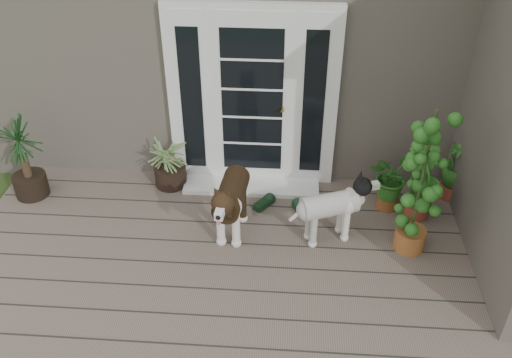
{
  "coord_description": "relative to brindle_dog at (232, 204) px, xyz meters",
  "views": [
    {
      "loc": [
        0.23,
        -2.9,
        3.97
      ],
      "look_at": [
        -0.1,
        1.75,
        0.7
      ],
      "focal_mm": 38.49,
      "sensor_mm": 36.0,
      "label": 1
    }
  ],
  "objects": [
    {
      "name": "deck",
      "position": [
        0.34,
        -1.17,
        -0.43
      ],
      "size": [
        6.2,
        4.6,
        0.12
      ],
      "primitive_type": "cube",
      "color": "#6B5B4C",
      "rests_on": "ground"
    },
    {
      "name": "clog_right",
      "position": [
        0.31,
        0.48,
        -0.32
      ],
      "size": [
        0.31,
        0.35,
        0.1
      ],
      "primitive_type": null,
      "rotation": [
        0.0,
        0.0,
        -0.65
      ],
      "color": "black",
      "rests_on": "deck"
    },
    {
      "name": "door_unit",
      "position": [
        0.14,
        1.03,
        0.7
      ],
      "size": [
        1.9,
        0.14,
        2.15
      ],
      "primitive_type": "cube",
      "color": "white",
      "rests_on": "deck"
    },
    {
      "name": "clog_left",
      "position": [
        0.72,
        0.4,
        -0.33
      ],
      "size": [
        0.26,
        0.35,
        0.09
      ],
      "primitive_type": null,
      "rotation": [
        0.0,
        0.0,
        0.39
      ],
      "color": "#14331C",
      "rests_on": "deck"
    },
    {
      "name": "herb_c",
      "position": [
        2.48,
        0.83,
        -0.06
      ],
      "size": [
        0.42,
        0.42,
        0.63
      ],
      "primitive_type": "imported",
      "rotation": [
        0.0,
        0.0,
        4.68
      ],
      "color": "#1E5A19",
      "rests_on": "deck"
    },
    {
      "name": "door_step",
      "position": [
        0.14,
        0.83,
        -0.35
      ],
      "size": [
        1.6,
        0.4,
        0.05
      ],
      "primitive_type": "cube",
      "color": "white",
      "rests_on": "deck"
    },
    {
      "name": "spider_plant",
      "position": [
        -0.83,
        0.83,
        -0.04
      ],
      "size": [
        0.68,
        0.68,
        0.67
      ],
      "primitive_type": null,
      "rotation": [
        0.0,
        0.0,
        -0.09
      ],
      "color": "#9FB46E",
      "rests_on": "deck"
    },
    {
      "name": "sapling",
      "position": [
        1.84,
        -0.11,
        0.46
      ],
      "size": [
        0.59,
        0.59,
        1.66
      ],
      "primitive_type": null,
      "rotation": [
        0.0,
        0.0,
        -0.24
      ],
      "color": "#1B5117",
      "rests_on": "deck"
    },
    {
      "name": "house_main",
      "position": [
        0.34,
        3.08,
        1.06
      ],
      "size": [
        7.4,
        4.0,
        3.1
      ],
      "primitive_type": "cube",
      "color": "#665E54",
      "rests_on": "ground"
    },
    {
      "name": "brindle_dog",
      "position": [
        0.0,
        0.0,
        0.0
      ],
      "size": [
        0.46,
        0.93,
        0.75
      ],
      "primitive_type": null,
      "rotation": [
        0.0,
        0.0,
        3.05
      ],
      "color": "#302111",
      "rests_on": "deck"
    },
    {
      "name": "herb_a",
      "position": [
        1.7,
        0.56,
        -0.06
      ],
      "size": [
        0.68,
        0.68,
        0.63
      ],
      "primitive_type": "imported",
      "rotation": [
        0.0,
        0.0,
        1.02
      ],
      "color": "#164F16",
      "rests_on": "deck"
    },
    {
      "name": "white_dog",
      "position": [
        1.0,
        -0.03,
        -0.05
      ],
      "size": [
        0.85,
        0.59,
        0.65
      ],
      "primitive_type": null,
      "rotation": [
        0.0,
        0.0,
        -1.21
      ],
      "color": "white",
      "rests_on": "deck"
    },
    {
      "name": "herb_b",
      "position": [
        2.0,
        0.43,
        -0.04
      ],
      "size": [
        0.63,
        0.63,
        0.67
      ],
      "primitive_type": "imported",
      "rotation": [
        0.0,
        0.0,
        2.34
      ],
      "color": "#1E5217",
      "rests_on": "deck"
    },
    {
      "name": "yucca",
      "position": [
        -2.41,
        0.51,
        0.15
      ],
      "size": [
        0.84,
        0.84,
        1.04
      ],
      "primitive_type": null,
      "rotation": [
        0.0,
        0.0,
        0.18
      ],
      "color": "black",
      "rests_on": "deck"
    }
  ]
}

